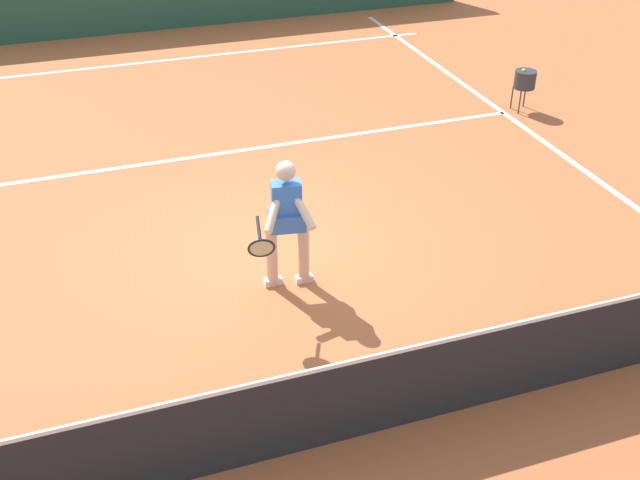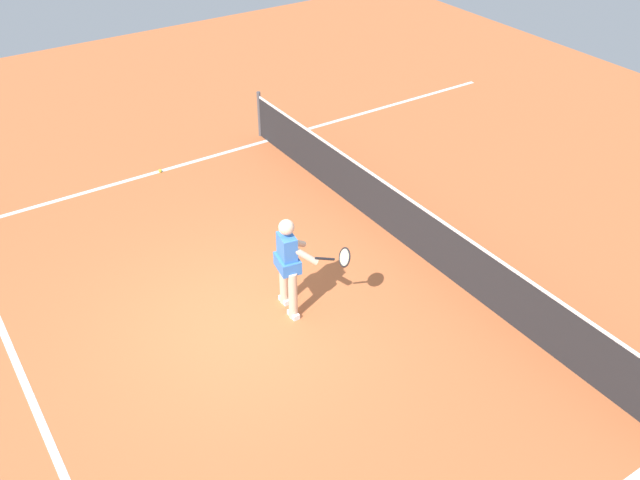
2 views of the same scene
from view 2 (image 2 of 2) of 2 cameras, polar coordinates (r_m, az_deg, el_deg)
name	(u,v)px [view 2 (image 2 of 2)]	position (r m, az deg, el deg)	size (l,w,h in m)	color
ground_plane	(243,320)	(10.20, -6.25, -6.49)	(26.08, 26.08, 0.00)	#C66638
service_line_marking	(34,406)	(9.66, -22.21, -12.37)	(9.58, 0.10, 0.01)	white
sideline_left_marking	(124,181)	(13.92, -15.62, 4.62)	(0.10, 18.06, 0.01)	white
court_net	(415,227)	(11.34, 7.73, 1.05)	(10.26, 0.08, 0.98)	#4C4C51
tennis_player	(290,262)	(9.81, -2.48, -1.83)	(0.89, 0.91, 1.55)	beige
tennis_ball_far	(160,171)	(14.06, -12.87, 5.51)	(0.07, 0.07, 0.07)	#D1E533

